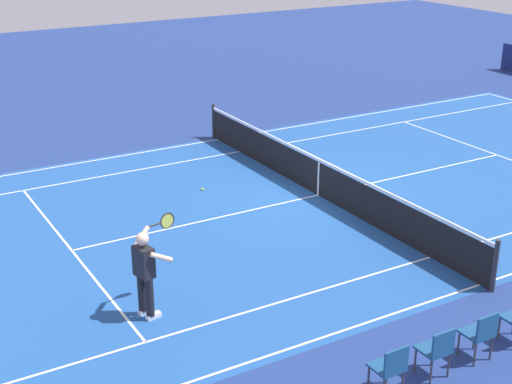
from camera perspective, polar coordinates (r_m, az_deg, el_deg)
name	(u,v)px	position (r m, az deg, el deg)	size (l,w,h in m)	color
ground_plane	(318,195)	(18.88, 4.82, -0.24)	(60.00, 60.00, 0.00)	navy
court_slab	(318,195)	(18.88, 4.82, -0.24)	(24.20, 11.40, 0.00)	#1E4C93
court_line_markings	(318,195)	(18.88, 4.82, -0.23)	(23.85, 11.05, 0.01)	white
tennis_net	(319,177)	(18.70, 4.87, 1.16)	(0.10, 11.70, 1.08)	#2D2D33
tennis_player_near	(146,270)	(13.19, -8.50, -5.93)	(1.00, 0.85, 1.70)	black
tennis_ball	(202,189)	(19.16, -4.14, 0.22)	(0.07, 0.07, 0.07)	#CCE01E
spectator_chair_3	(481,332)	(12.57, 16.90, -10.30)	(0.44, 0.44, 0.88)	#38383D
spectator_chair_4	(437,349)	(11.98, 13.77, -11.64)	(0.44, 0.44, 0.88)	#38383D
spectator_chair_5	(390,366)	(11.43, 10.30, -13.08)	(0.44, 0.44, 0.88)	#38383D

